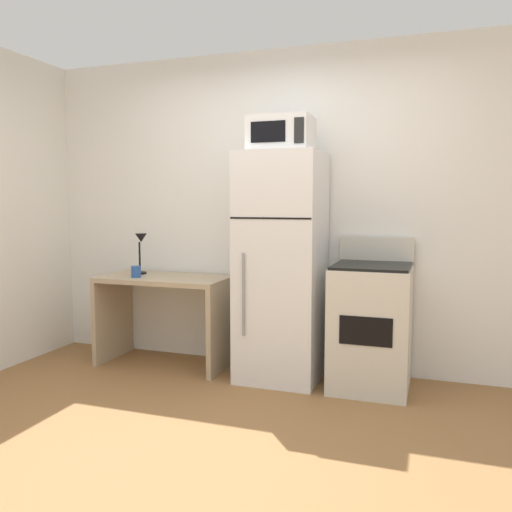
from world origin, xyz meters
TOP-DOWN VIEW (x-y plane):
  - ground_plane at (0.00, 0.00)m, footprint 12.00×12.00m
  - wall_back_white at (0.00, 1.70)m, footprint 5.00×0.10m
  - desk at (-0.96, 1.35)m, footprint 1.08×0.57m
  - desk_lamp at (-1.22, 1.40)m, footprint 0.14×0.12m
  - coffee_mug at (-1.16, 1.22)m, footprint 0.08×0.08m
  - refrigerator at (0.06, 1.33)m, footprint 0.61×0.62m
  - microwave at (0.06, 1.31)m, footprint 0.46×0.35m
  - oven_range at (0.74, 1.33)m, footprint 0.56×0.61m

SIDE VIEW (x-z plane):
  - ground_plane at x=0.00m, z-range 0.00..0.00m
  - oven_range at x=0.74m, z-range -0.08..1.02m
  - desk at x=-0.96m, z-range 0.14..0.89m
  - coffee_mug at x=-1.16m, z-range 0.75..0.84m
  - refrigerator at x=0.06m, z-range 0.00..1.74m
  - desk_lamp at x=-1.22m, z-range 0.81..1.17m
  - wall_back_white at x=0.00m, z-range 0.00..2.60m
  - microwave at x=0.06m, z-range 1.74..2.00m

